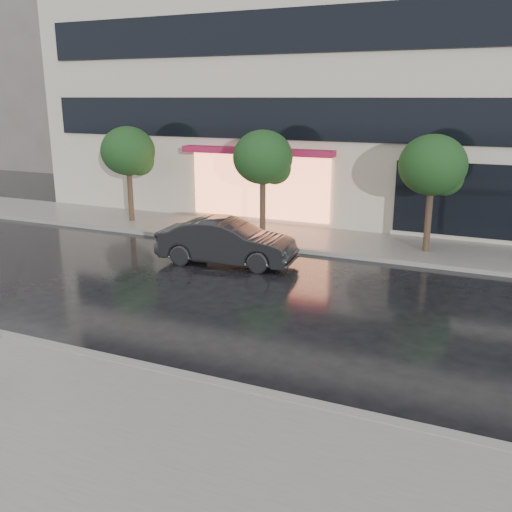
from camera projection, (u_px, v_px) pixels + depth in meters
The scene contains 11 objects.
ground at pixel (201, 357), 11.63m from camera, with size 120.00×120.00×0.00m, color black.
sidewalk_near at pixel (95, 438), 8.77m from camera, with size 60.00×4.50×0.12m, color slate.
sidewalk_far at pixel (341, 242), 20.61m from camera, with size 60.00×3.50×0.12m, color slate.
curb_near at pixel (174, 375), 10.74m from camera, with size 60.00×0.25×0.14m, color gray.
curb_far at pixel (327, 253), 19.07m from camera, with size 60.00×0.25×0.14m, color gray.
office_building at pixel (399, 5), 24.98m from camera, with size 30.00×12.76×18.00m.
bg_building_left at pixel (50, 85), 43.94m from camera, with size 14.00×10.00×12.00m, color #59544F.
tree_far_west at pixel (130, 153), 23.19m from camera, with size 2.20×2.20×3.99m.
tree_mid_west at pixel (265, 159), 20.82m from camera, with size 2.20×2.20×3.99m.
tree_mid_east at pixel (435, 167), 18.44m from camera, with size 2.20×2.20×3.99m.
parked_car at pixel (227, 242), 17.94m from camera, with size 1.52×4.35×1.43m, color black.
Camera 1 is at (5.42, -9.24, 5.12)m, focal length 40.00 mm.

